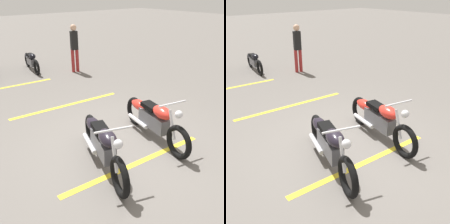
% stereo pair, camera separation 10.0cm
% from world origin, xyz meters
% --- Properties ---
extents(ground_plane, '(60.00, 60.00, 0.00)m').
position_xyz_m(ground_plane, '(0.00, 0.00, 0.00)').
color(ground_plane, '#66605B').
extents(motorcycle_bright_foreground, '(2.20, 0.72, 1.04)m').
position_xyz_m(motorcycle_bright_foreground, '(-0.12, -0.73, 0.46)').
color(motorcycle_bright_foreground, black).
rests_on(motorcycle_bright_foreground, ground).
extents(motorcycle_dark_foreground, '(2.15, 0.87, 1.04)m').
position_xyz_m(motorcycle_dark_foreground, '(-0.23, 0.70, 0.46)').
color(motorcycle_dark_foreground, black).
rests_on(motorcycle_dark_foreground, ground).
extents(motorcycle_row_far_left, '(1.91, 0.41, 0.72)m').
position_xyz_m(motorcycle_row_far_left, '(6.49, -0.87, 0.39)').
color(motorcycle_row_far_left, black).
rests_on(motorcycle_row_far_left, ground).
extents(bystander_near_row, '(0.25, 0.30, 1.78)m').
position_xyz_m(bystander_near_row, '(5.26, -2.12, 0.99)').
color(bystander_near_row, maroon).
rests_on(bystander_near_row, ground).
extents(parking_stripe_near, '(0.33, 3.20, 0.01)m').
position_xyz_m(parking_stripe_near, '(-0.61, 0.18, 0.00)').
color(parking_stripe_near, yellow).
rests_on(parking_stripe_near, ground).
extents(parking_stripe_mid, '(0.33, 3.20, 0.01)m').
position_xyz_m(parking_stripe_mid, '(2.58, -0.18, 0.00)').
color(parking_stripe_mid, yellow).
rests_on(parking_stripe_mid, ground).
extents(parking_stripe_far, '(0.33, 3.20, 0.01)m').
position_xyz_m(parking_stripe_far, '(5.13, 0.70, 0.00)').
color(parking_stripe_far, yellow).
rests_on(parking_stripe_far, ground).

